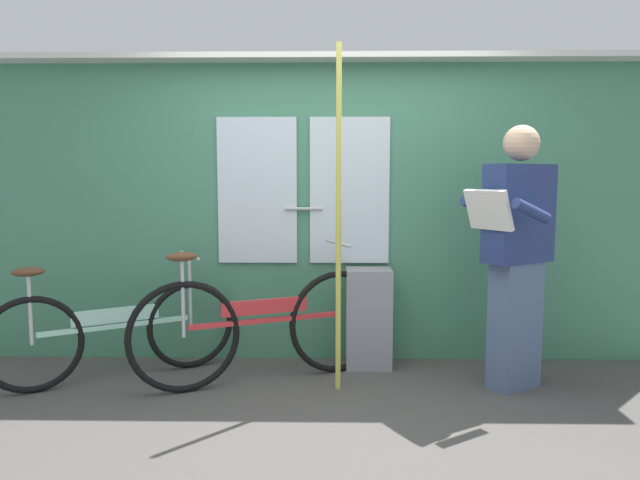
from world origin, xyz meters
The scene contains 7 objects.
ground_plane centered at (0.00, 0.00, -0.02)m, with size 6.42×3.86×0.04m, color #474442.
train_door_wall centered at (-0.01, 1.13, 1.20)m, with size 5.42×0.28×2.30m.
bicycle_near_door centered at (-0.45, 0.57, 0.39)m, with size 1.72×0.80×0.95m.
bicycle_leaning_behind centered at (-1.49, 0.59, 0.35)m, with size 1.50×0.91×0.86m.
passenger_reading_newspaper centered at (1.23, 0.48, 0.92)m, with size 0.64×0.59×1.75m.
trash_bin_by_wall centered at (0.29, 0.91, 0.37)m, with size 0.33×0.28×0.74m, color gray.
handrail_pole centered at (0.06, 0.44, 1.13)m, with size 0.04×0.04×2.26m, color #C6C14C.
Camera 1 is at (0.00, -3.32, 1.41)m, focal length 32.56 mm.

